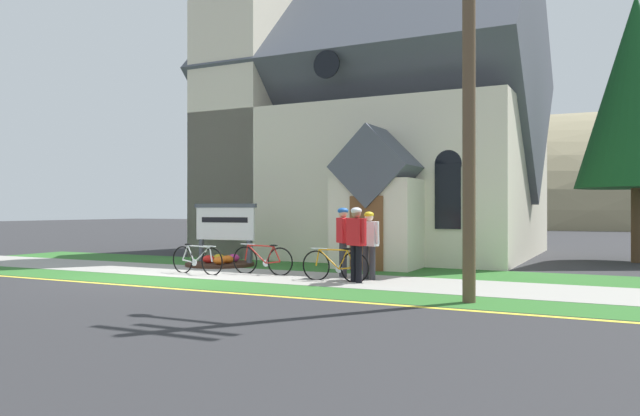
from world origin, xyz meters
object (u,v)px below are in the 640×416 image
at_px(bicycle_yellow, 263,260).
at_px(cyclist_in_red_jersey, 356,238).
at_px(bicycle_red, 335,265).
at_px(roadside_conifer, 636,91).
at_px(bicycle_blue, 197,260).
at_px(cyclist_in_yellow_jersey, 369,240).
at_px(church_sign, 225,224).
at_px(cyclist_in_white_jersey, 343,236).
at_px(utility_pole, 464,24).

distance_m(bicycle_yellow, cyclist_in_red_jersey, 3.08).
relative_size(bicycle_red, roadside_conifer, 0.20).
bearing_deg(cyclist_in_red_jersey, bicycle_blue, -178.82).
bearing_deg(cyclist_in_yellow_jersey, church_sign, 163.11).
xyz_separation_m(church_sign, bicycle_blue, (0.83, -2.45, -0.88)).
distance_m(cyclist_in_white_jersey, cyclist_in_red_jersey, 1.20).
bearing_deg(cyclist_in_red_jersey, utility_pole, -31.74).
bearing_deg(bicycle_yellow, church_sign, 144.34).
distance_m(cyclist_in_red_jersey, utility_pole, 5.38).
xyz_separation_m(bicycle_blue, cyclist_in_red_jersey, (4.56, 0.09, 0.67)).
bearing_deg(bicycle_yellow, bicycle_blue, -156.80).
relative_size(bicycle_blue, utility_pole, 0.19).
xyz_separation_m(bicycle_red, roadside_conifer, (6.53, 9.00, 5.16)).
relative_size(bicycle_blue, cyclist_in_red_jersey, 1.02).
xyz_separation_m(cyclist_in_white_jersey, cyclist_in_red_jersey, (0.76, -0.93, 0.00)).
distance_m(bicycle_yellow, cyclist_in_yellow_jersey, 3.04).
distance_m(cyclist_in_yellow_jersey, utility_pole, 5.70).
height_order(bicycle_blue, cyclist_in_yellow_jersey, cyclist_in_yellow_jersey).
height_order(church_sign, cyclist_in_white_jersey, church_sign).
distance_m(bicycle_blue, cyclist_in_white_jersey, 3.99).
xyz_separation_m(bicycle_red, cyclist_in_white_jersey, (-0.20, 0.88, 0.66)).
bearing_deg(cyclist_in_yellow_jersey, cyclist_in_white_jersey, 164.46).
relative_size(cyclist_in_yellow_jersey, roadside_conifer, 0.19).
bearing_deg(cyclist_in_yellow_jersey, utility_pole, -41.00).
relative_size(cyclist_in_white_jersey, utility_pole, 0.19).
xyz_separation_m(church_sign, cyclist_in_yellow_jersey, (5.43, -1.65, -0.29)).
xyz_separation_m(church_sign, utility_pole, (8.34, -4.18, 3.90)).
relative_size(bicycle_yellow, roadside_conifer, 0.21).
bearing_deg(cyclist_in_white_jersey, cyclist_in_red_jersey, -50.67).
bearing_deg(church_sign, bicycle_red, -25.56).
bearing_deg(cyclist_in_red_jersey, roadside_conifer, 56.59).
relative_size(bicycle_red, cyclist_in_white_jersey, 1.00).
distance_m(cyclist_in_yellow_jersey, cyclist_in_white_jersey, 0.83).
bearing_deg(bicycle_yellow, cyclist_in_yellow_jersey, 2.07).
height_order(bicycle_blue, cyclist_in_red_jersey, cyclist_in_red_jersey).
relative_size(bicycle_yellow, cyclist_in_white_jersey, 1.02).
bearing_deg(bicycle_yellow, utility_pole, -22.35).
xyz_separation_m(church_sign, roadside_conifer, (11.36, 6.69, 4.28)).
bearing_deg(cyclist_in_white_jersey, church_sign, 162.88).
bearing_deg(bicycle_blue, bicycle_red, 2.01).
xyz_separation_m(cyclist_in_red_jersey, utility_pole, (2.95, -1.82, 4.12)).
height_order(bicycle_red, cyclist_in_white_jersey, cyclist_in_white_jersey).
relative_size(bicycle_blue, cyclist_in_white_jersey, 1.02).
bearing_deg(utility_pole, cyclist_in_white_jersey, 143.42).
xyz_separation_m(church_sign, bicycle_yellow, (2.45, -1.76, -0.88)).
distance_m(bicycle_blue, utility_pole, 9.07).
bearing_deg(church_sign, cyclist_in_red_jersey, -23.60).
distance_m(bicycle_yellow, roadside_conifer, 13.31).
bearing_deg(cyclist_in_white_jersey, bicycle_yellow, -171.41).
bearing_deg(bicycle_blue, church_sign, 108.68).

